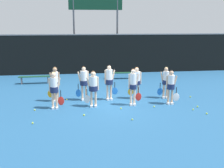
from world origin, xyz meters
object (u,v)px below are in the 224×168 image
(player_3, at_px, (171,84))
(player_6, at_px, (109,80))
(scoreboard, at_px, (96,8))
(bench_courtside, at_px, (35,77))
(tennis_ball_0, at_px, (35,110))
(tennis_ball_8, at_px, (198,107))
(bench_far, at_px, (121,73))
(tennis_ball_1, at_px, (154,107))
(tennis_ball_7, at_px, (132,119))
(player_4, at_px, (55,82))
(player_5, at_px, (84,81))
(tennis_ball_4, at_px, (207,113))
(player_1, at_px, (93,86))
(player_0, at_px, (54,87))
(tennis_ball_3, at_px, (190,97))
(tennis_ball_5, at_px, (84,115))
(tennis_ball_10, at_px, (121,108))
(player_2, at_px, (133,84))
(tennis_ball_2, at_px, (193,109))
(tennis_ball_9, at_px, (67,100))
(player_7, at_px, (136,80))
(tennis_ball_6, at_px, (33,123))
(player_8, at_px, (166,80))

(player_3, distance_m, player_6, 2.97)
(scoreboard, xyz_separation_m, bench_courtside, (-4.22, -4.39, -4.50))
(tennis_ball_0, xyz_separation_m, tennis_ball_8, (7.28, -0.45, 0.00))
(bench_far, relative_size, tennis_ball_1, 28.51)
(tennis_ball_7, bearing_deg, player_4, 136.65)
(player_5, relative_size, tennis_ball_4, 25.13)
(player_1, distance_m, player_4, 2.06)
(player_0, height_order, tennis_ball_7, player_0)
(player_0, height_order, tennis_ball_3, player_0)
(tennis_ball_5, relative_size, tennis_ball_10, 1.05)
(player_1, xyz_separation_m, player_2, (1.83, -0.02, 0.01))
(tennis_ball_10, bearing_deg, player_3, 10.37)
(player_3, bearing_deg, player_1, -178.78)
(scoreboard, bearing_deg, tennis_ball_8, -69.36)
(player_4, bearing_deg, tennis_ball_1, -19.87)
(player_1, bearing_deg, tennis_ball_8, -4.77)
(bench_far, bearing_deg, tennis_ball_3, -59.83)
(player_6, height_order, tennis_ball_7, player_6)
(tennis_ball_2, bearing_deg, tennis_ball_7, -163.30)
(bench_courtside, xyz_separation_m, tennis_ball_0, (0.83, -5.47, -0.38))
(player_3, bearing_deg, player_0, -177.96)
(tennis_ball_0, bearing_deg, tennis_ball_2, -6.65)
(player_0, distance_m, tennis_ball_2, 6.20)
(tennis_ball_0, bearing_deg, tennis_ball_9, 47.76)
(tennis_ball_2, bearing_deg, tennis_ball_5, -178.49)
(player_7, distance_m, tennis_ball_5, 3.61)
(scoreboard, height_order, tennis_ball_9, scoreboard)
(tennis_ball_1, bearing_deg, player_3, 24.11)
(bench_far, xyz_separation_m, tennis_ball_1, (0.49, -6.47, -0.34))
(tennis_ball_4, distance_m, tennis_ball_5, 5.15)
(scoreboard, bearing_deg, tennis_ball_6, -105.80)
(player_7, distance_m, tennis_ball_2, 3.11)
(player_6, height_order, player_8, player_6)
(tennis_ball_9, height_order, tennis_ball_10, tennis_ball_10)
(player_5, relative_size, tennis_ball_2, 26.38)
(tennis_ball_2, bearing_deg, player_0, 170.51)
(player_1, distance_m, tennis_ball_0, 2.77)
(player_2, relative_size, player_8, 1.07)
(bench_courtside, distance_m, player_3, 8.81)
(player_3, relative_size, tennis_ball_4, 24.19)
(tennis_ball_2, bearing_deg, player_6, 148.97)
(tennis_ball_1, bearing_deg, tennis_ball_5, -167.16)
(tennis_ball_4, bearing_deg, player_2, 150.02)
(bench_far, bearing_deg, scoreboard, 113.13)
(tennis_ball_5, bearing_deg, player_0, 137.90)
(player_7, xyz_separation_m, tennis_ball_5, (-2.69, -2.23, -0.92))
(tennis_ball_8, bearing_deg, tennis_ball_6, -171.05)
(tennis_ball_8, xyz_separation_m, tennis_ball_10, (-3.50, 0.20, -0.00))
(scoreboard, bearing_deg, tennis_ball_3, -64.12)
(bench_courtside, xyz_separation_m, tennis_ball_3, (8.45, -4.34, -0.38))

